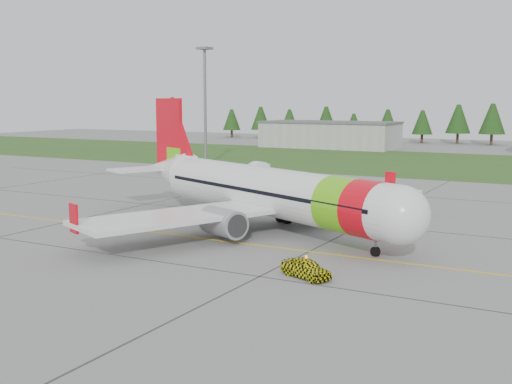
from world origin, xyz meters
The scene contains 9 objects.
ground centered at (0.00, 0.00, 0.00)m, with size 320.00×320.00×0.00m, color gray.
aircraft centered at (2.98, 14.18, 3.35)m, with size 36.39×34.55×11.63m.
follow_me_car centered at (12.75, 1.26, 1.88)m, with size 1.51×1.28×3.76m, color #F6F40D.
service_van centered at (-20.35, 54.94, 2.40)m, with size 1.67×1.58×4.79m, color white.
grass_strip centered at (0.00, 82.00, 0.01)m, with size 320.00×50.00×0.03m, color #30561E.
taxi_guideline centered at (0.00, 8.00, 0.01)m, with size 120.00×0.25×0.02m, color gold.
hangar_west centered at (-30.00, 110.00, 3.00)m, with size 32.00×14.00×6.00m, color #A8A8A3.
floodlight_mast centered at (-32.00, 58.00, 10.00)m, with size 0.50×0.50×20.00m, color slate.
treeline centered at (0.00, 138.00, 5.00)m, with size 160.00×8.00×10.00m, color #1C3F14, non-canonical shape.
Camera 1 is at (29.26, -35.66, 11.36)m, focal length 45.00 mm.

